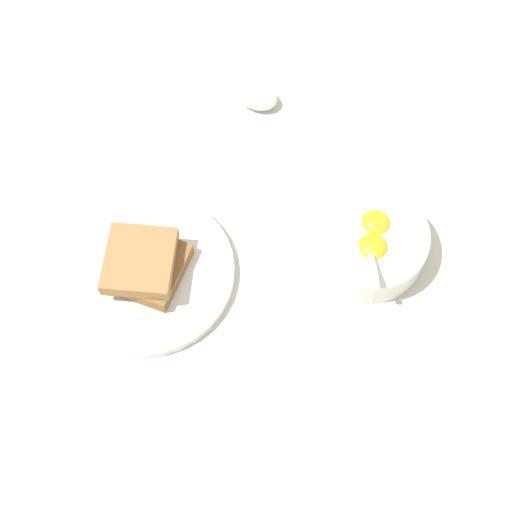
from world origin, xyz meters
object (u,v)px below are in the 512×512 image
object	(u,v)px
toast_plate	(145,272)
toast_sandwich	(144,264)
egg_bowl	(367,242)
soup_spoon	(248,95)

from	to	relation	value
toast_plate	toast_sandwich	xyz separation A→B (m)	(-0.00, 0.00, 0.03)
toast_plate	egg_bowl	bearing A→B (deg)	-153.16
toast_sandwich	soup_spoon	xyz separation A→B (m)	(-0.02, -0.31, -0.02)
toast_sandwich	toast_plate	bearing A→B (deg)	-28.57
egg_bowl	soup_spoon	distance (m)	0.29
toast_plate	soup_spoon	xyz separation A→B (m)	(-0.02, -0.31, 0.00)
egg_bowl	soup_spoon	world-z (taller)	egg_bowl
soup_spoon	toast_sandwich	bearing A→B (deg)	85.93
toast_plate	soup_spoon	distance (m)	0.31
toast_plate	toast_sandwich	world-z (taller)	toast_sandwich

